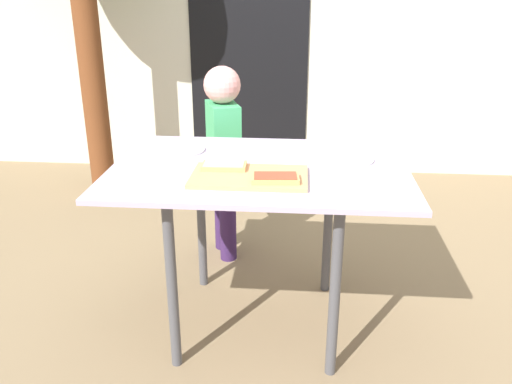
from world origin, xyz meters
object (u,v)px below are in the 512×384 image
Objects in this scene: pizza_slice_far_left at (224,166)px; dining_table at (259,186)px; cutting_board at (249,177)px; plate_white_right at (345,159)px; child_left at (224,148)px; plate_white_left at (178,150)px; pizza_slice_near_right at (275,178)px.

dining_table is at bearing 31.38° from pizza_slice_far_left.
cutting_board is 1.84× the size of plate_white_right.
dining_table is 0.69m from child_left.
plate_white_left is (-0.24, 0.26, -0.02)m from pizza_slice_far_left.
child_left is (-0.59, 0.54, -0.13)m from plate_white_right.
pizza_slice_near_right reaches higher than plate_white_left.
dining_table is at bearing 110.41° from pizza_slice_near_right.
plate_white_left is (-0.35, 0.32, -0.00)m from cutting_board.
cutting_board is 0.46m from plate_white_right.
plate_white_right is at bearing -42.30° from child_left.
dining_table is 0.38m from plate_white_right.
plate_white_right is 0.23× the size of child_left.
plate_white_left is at bearing 133.47° from pizza_slice_far_left.
dining_table is 0.19m from pizza_slice_far_left.
pizza_slice_near_right is 1.03× the size of pizza_slice_far_left.
pizza_slice_far_left is (-0.10, 0.07, 0.02)m from cutting_board.
cutting_board is 2.51× the size of pizza_slice_far_left.
cutting_board is at bearing -33.02° from pizza_slice_far_left.
pizza_slice_far_left is 0.17× the size of child_left.
plate_white_right is (0.27, 0.31, -0.02)m from pizza_slice_near_right.
cutting_board is 0.84m from child_left.
plate_white_left is (-0.45, 0.38, -0.02)m from pizza_slice_near_right.
cutting_board is 0.47m from plate_white_left.
child_left reaches higher than plate_white_right.
pizza_slice_far_left is 0.73× the size of plate_white_left.
cutting_board is 2.45× the size of pizza_slice_near_right.
child_left is (-0.24, 0.65, -0.04)m from dining_table.
pizza_slice_far_left is at bearing -46.53° from plate_white_left.
cutting_board is at bearing -74.91° from child_left.
cutting_board reaches higher than dining_table.
dining_table is 0.42m from plate_white_left.
child_left reaches higher than cutting_board.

